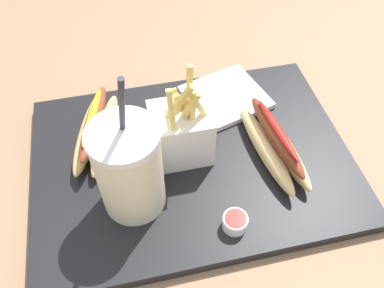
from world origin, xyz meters
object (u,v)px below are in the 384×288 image
object	(u,v)px
fries_basket	(181,132)
hot_dog_1	(274,144)
soda_cup	(129,169)
hot_dog_2	(96,130)
ketchup_cup_1	(235,222)
napkin_stack	(226,97)

from	to	relation	value
fries_basket	hot_dog_1	world-z (taller)	fries_basket
soda_cup	hot_dog_2	xyz separation A→B (m)	(-0.04, 0.12, -0.05)
hot_dog_2	ketchup_cup_1	size ratio (longest dim) A/B	5.18
fries_basket	hot_dog_2	size ratio (longest dim) A/B	0.96
ketchup_cup_1	soda_cup	bearing A→B (deg)	150.29
fries_basket	napkin_stack	bearing A→B (deg)	44.82
soda_cup	hot_dog_1	bearing A→B (deg)	9.34
soda_cup	ketchup_cup_1	bearing A→B (deg)	-29.71
fries_basket	napkin_stack	world-z (taller)	fries_basket
hot_dog_1	hot_dog_2	world-z (taller)	same
soda_cup	ketchup_cup_1	xyz separation A→B (m)	(0.13, -0.07, -0.06)
hot_dog_2	ketchup_cup_1	distance (m)	0.26
soda_cup	fries_basket	size ratio (longest dim) A/B	1.38
hot_dog_1	napkin_stack	bearing A→B (deg)	106.34
soda_cup	fries_basket	world-z (taller)	soda_cup
ketchup_cup_1	napkin_stack	size ratio (longest dim) A/B	0.27
hot_dog_1	ketchup_cup_1	bearing A→B (deg)	-130.88
hot_dog_1	ketchup_cup_1	xyz separation A→B (m)	(-0.09, -0.11, -0.01)
fries_basket	hot_dog_2	xyz separation A→B (m)	(-0.13, 0.05, -0.02)
fries_basket	hot_dog_1	distance (m)	0.14
fries_basket	hot_dog_2	distance (m)	0.14
soda_cup	napkin_stack	size ratio (longest dim) A/B	1.82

